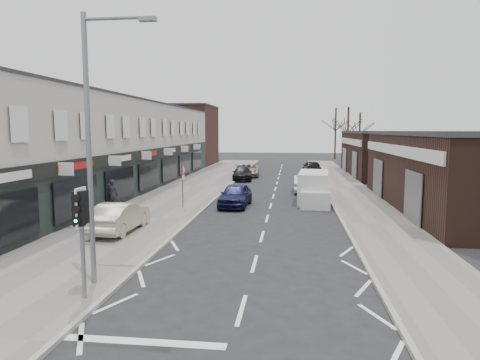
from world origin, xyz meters
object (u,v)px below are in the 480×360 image
(pedestrian, at_px, (113,194))
(parked_car_left_b, at_px, (242,173))
(warning_sign, at_px, (183,173))
(parked_car_right_b, at_px, (312,167))
(white_van, at_px, (313,188))
(traffic_light, at_px, (81,217))
(sedan_on_pavement, at_px, (120,217))
(street_lamp, at_px, (94,135))
(parked_car_left_a, at_px, (235,195))
(parked_car_left_c, at_px, (248,170))
(parked_car_right_a, at_px, (303,184))

(pedestrian, xyz_separation_m, parked_car_left_b, (5.80, 16.82, -0.36))
(warning_sign, height_order, parked_car_right_b, warning_sign)
(white_van, bearing_deg, traffic_light, -107.97)
(warning_sign, bearing_deg, sedan_on_pavement, -102.58)
(pedestrian, xyz_separation_m, parked_car_right_b, (12.70, 22.90, -0.24))
(sedan_on_pavement, bearing_deg, white_van, -132.68)
(street_lamp, relative_size, parked_car_left_b, 1.78)
(street_lamp, height_order, parked_car_right_b, street_lamp)
(traffic_light, relative_size, white_van, 0.58)
(traffic_light, relative_size, parked_car_left_a, 0.73)
(street_lamp, bearing_deg, traffic_light, -84.12)
(warning_sign, relative_size, parked_car_left_a, 0.64)
(pedestrian, bearing_deg, parked_car_left_b, -107.61)
(traffic_light, height_order, sedan_on_pavement, traffic_light)
(white_van, xyz_separation_m, parked_car_left_c, (-5.92, 15.92, -0.31))
(pedestrian, distance_m, parked_car_right_b, 26.19)
(white_van, bearing_deg, parked_car_left_b, 120.59)
(white_van, xyz_separation_m, parked_car_right_b, (0.76, 18.52, -0.19))
(traffic_light, height_order, pedestrian, traffic_light)
(street_lamp, relative_size, warning_sign, 2.96)
(sedan_on_pavement, distance_m, parked_car_left_b, 22.37)
(pedestrian, bearing_deg, traffic_light, 111.60)
(street_lamp, height_order, parked_car_left_a, street_lamp)
(pedestrian, height_order, parked_car_left_c, pedestrian)
(parked_car_left_a, xyz_separation_m, parked_car_right_a, (4.40, 6.84, -0.08))
(parked_car_left_c, bearing_deg, parked_car_left_a, -90.30)
(white_van, height_order, sedan_on_pavement, white_van)
(traffic_light, bearing_deg, warning_sign, 93.10)
(white_van, bearing_deg, warning_sign, -152.28)
(warning_sign, bearing_deg, parked_car_right_b, 68.47)
(sedan_on_pavement, bearing_deg, traffic_light, 106.74)
(parked_car_left_c, relative_size, parked_car_right_b, 1.04)
(warning_sign, bearing_deg, street_lamp, -87.16)
(street_lamp, distance_m, parked_car_left_b, 28.95)
(sedan_on_pavement, xyz_separation_m, parked_car_left_a, (4.36, 7.81, -0.08))
(white_van, bearing_deg, sedan_on_pavement, -129.48)
(warning_sign, bearing_deg, parked_car_left_a, 27.24)
(white_van, height_order, parked_car_left_b, white_van)
(white_van, distance_m, sedan_on_pavement, 13.45)
(white_van, bearing_deg, parked_car_right_a, 100.56)
(parked_car_left_a, bearing_deg, traffic_light, -94.99)
(parked_car_right_b, bearing_deg, sedan_on_pavement, 67.10)
(street_lamp, height_order, parked_car_right_a, street_lamp)
(warning_sign, distance_m, sedan_on_pavement, 6.59)
(white_van, height_order, parked_car_left_c, white_van)
(traffic_light, height_order, parked_car_left_c, traffic_light)
(street_lamp, xyz_separation_m, white_van, (7.27, 16.22, -3.65))
(sedan_on_pavement, xyz_separation_m, pedestrian, (-2.64, 5.33, 0.20))
(parked_car_left_c, bearing_deg, parked_car_right_b, 17.85)
(street_lamp, distance_m, parked_car_right_b, 35.87)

